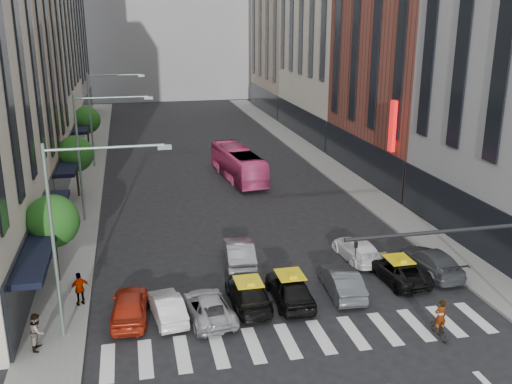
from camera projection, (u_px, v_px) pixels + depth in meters
ground at (319, 356)px, 24.84m from camera, size 160.00×160.00×0.00m
sidewalk_left at (86, 183)px, 50.37m from camera, size 3.00×96.00×0.15m
sidewalk_right at (332, 169)px, 55.19m from camera, size 3.00×96.00×0.15m
building_left_d at (49, 10)px, 77.43m from camera, size 8.00×18.00×30.00m
building_right_b at (409, 30)px, 49.74m from camera, size 8.00×18.00×26.00m
building_right_d at (290, 18)px, 84.86m from camera, size 8.00×18.00×28.00m
tree_near at (52, 221)px, 30.61m from camera, size 2.88×2.88×4.95m
tree_mid at (75, 154)px, 45.52m from camera, size 2.88×2.88×4.95m
tree_far at (87, 120)px, 60.43m from camera, size 2.88×2.88×4.95m
streetlamp_near at (74, 216)px, 24.72m from camera, size 5.38×0.25×9.00m
streetlamp_mid at (92, 141)px, 39.63m from camera, size 5.38×0.25×9.00m
streetlamp_far at (100, 107)px, 54.54m from camera, size 5.38×0.25×9.00m
traffic_signal at (502, 255)px, 24.20m from camera, size 10.10×0.20×6.00m
liberty_sign at (393, 126)px, 44.36m from camera, size 0.30×0.70×4.00m
car_red at (130, 306)px, 27.69m from camera, size 2.03×4.41×1.46m
car_white_front at (167, 307)px, 27.79m from camera, size 1.85×3.97×1.26m
car_silver at (208, 307)px, 27.84m from camera, size 2.59×4.66×1.23m
taxi_left at (248, 294)px, 29.02m from camera, size 1.88×4.58×1.33m
taxi_center at (290, 289)px, 29.34m from camera, size 1.82×4.51×1.54m
car_grey_mid at (341, 281)px, 30.27m from camera, size 1.80×4.46×1.44m
taxi_right at (398, 270)px, 31.83m from camera, size 2.43×4.67×1.26m
car_grey_curb at (431, 261)px, 32.75m from camera, size 2.20×5.03×1.44m
car_row2_left at (239, 253)px, 33.83m from camera, size 2.03×4.77×1.53m
car_row2_right at (357, 249)px, 34.58m from camera, size 2.06×4.58×1.30m
bus at (238, 164)px, 51.48m from camera, size 3.50×10.48×2.86m
motorcycle at (439, 329)px, 26.25m from camera, size 0.56×1.54×0.80m
rider at (441, 305)px, 25.89m from camera, size 0.59×0.40×1.61m
pedestrian_near at (37, 331)px, 24.91m from camera, size 0.73×0.90×1.71m
pedestrian_far at (80, 289)px, 28.75m from camera, size 1.12×0.79×1.76m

